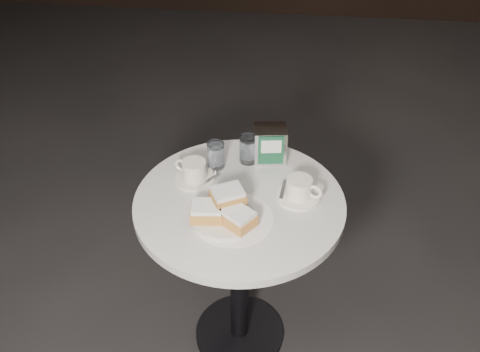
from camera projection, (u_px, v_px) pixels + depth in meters
name	position (u px, v px, depth m)	size (l,w,h in m)	color
ground	(239.00, 335.00, 2.22)	(7.00, 7.00, 0.00)	black
cafe_table	(239.00, 242.00, 1.88)	(0.70, 0.70, 0.74)	black
sugar_spill	(233.00, 218.00, 1.69)	(0.26, 0.26, 0.00)	white
beignet_plate	(224.00, 211.00, 1.66)	(0.24, 0.24, 0.10)	silver
coffee_cup_left	(194.00, 172.00, 1.83)	(0.18, 0.18, 0.07)	silver
coffee_cup_right	(299.00, 190.00, 1.75)	(0.19, 0.19, 0.08)	white
water_glass_left	(216.00, 156.00, 1.87)	(0.07, 0.07, 0.10)	white
water_glass_right	(248.00, 149.00, 1.90)	(0.08, 0.08, 0.10)	white
napkin_dispenser	(270.00, 144.00, 1.90)	(0.12, 0.11, 0.13)	silver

